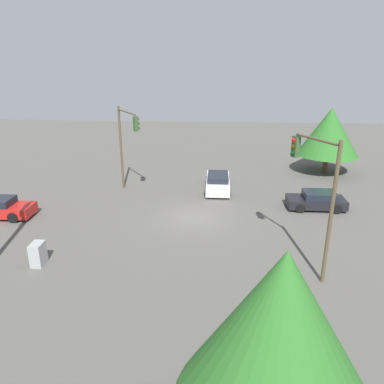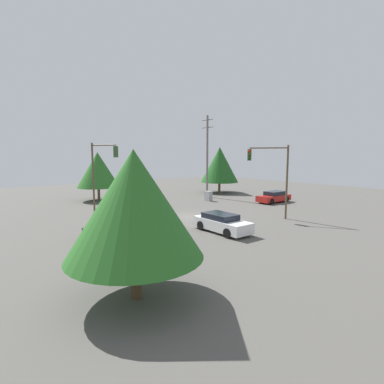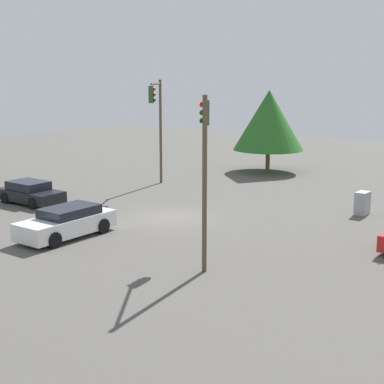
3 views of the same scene
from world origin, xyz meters
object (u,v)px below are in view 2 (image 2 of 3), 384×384
Objects in this scene: sedan_dark at (114,229)px; sedan_red at (274,197)px; electrical_cabinet at (208,196)px; traffic_signal_cross at (272,169)px; sedan_white at (222,223)px; traffic_signal_main at (102,167)px.

sedan_dark is 0.85× the size of sedan_red.
sedan_red reaches higher than electrical_cabinet.
sedan_red is 0.71× the size of traffic_signal_cross.
sedan_red is at bearing 43.67° from electrical_cabinet.
sedan_white is at bearing 113.50° from sedan_red.
sedan_red is at bearing 97.72° from sedan_dark.
electrical_cabinet is (-11.38, 2.24, -3.92)m from traffic_signal_cross.
sedan_white is at bearing -7.54° from traffic_signal_main.
traffic_signal_main is at bearing 11.99° from traffic_signal_cross.
sedan_dark is 22.19m from sedan_red.
sedan_red is 3.84× the size of electrical_cabinet.
traffic_signal_main is (-8.51, 2.50, 4.05)m from sedan_dark.
sedan_dark is at bearing 45.29° from traffic_signal_cross.
electrical_cabinet is at bearing 43.67° from sedan_red.
sedan_white is 1.00× the size of sedan_red.
traffic_signal_cross is (2.54, 14.16, 3.91)m from sedan_dark.
sedan_dark reaches higher than electrical_cabinet.
sedan_red is 8.09m from electrical_cabinet.
traffic_signal_main is (-5.53, -19.49, 4.01)m from sedan_red.
traffic_signal_main is 1.04× the size of traffic_signal_cross.
sedan_white reaches higher than sedan_red.
sedan_white reaches higher than electrical_cabinet.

